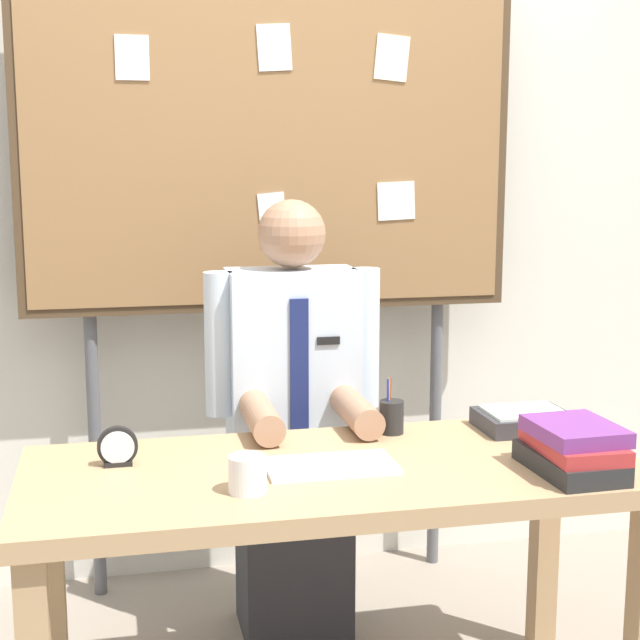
% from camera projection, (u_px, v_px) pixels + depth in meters
% --- Properties ---
extents(back_wall, '(6.40, 0.08, 2.70)m').
position_uv_depth(back_wall, '(262.00, 208.00, 3.43)').
color(back_wall, silver).
rests_on(back_wall, ground_plane).
extents(desk, '(1.59, 0.68, 0.75)m').
position_uv_depth(desk, '(334.00, 502.00, 2.44)').
color(desk, tan).
rests_on(desk, ground_plane).
extents(person, '(0.55, 0.56, 1.40)m').
position_uv_depth(person, '(293.00, 438.00, 2.98)').
color(person, '#2D2D33').
rests_on(person, ground_plane).
extents(bulletin_board, '(1.69, 0.09, 2.20)m').
position_uv_depth(bulletin_board, '(271.00, 142.00, 3.19)').
color(bulletin_board, '#4C3823').
rests_on(bulletin_board, ground_plane).
extents(book_stack, '(0.20, 0.30, 0.13)m').
position_uv_depth(book_stack, '(573.00, 448.00, 2.36)').
color(book_stack, '#262626').
rests_on(book_stack, desk).
extents(open_notebook, '(0.33, 0.19, 0.01)m').
position_uv_depth(open_notebook, '(330.00, 466.00, 2.40)').
color(open_notebook, white).
rests_on(open_notebook, desk).
extents(desk_clock, '(0.10, 0.04, 0.10)m').
position_uv_depth(desk_clock, '(118.00, 448.00, 2.41)').
color(desk_clock, black).
rests_on(desk_clock, desk).
extents(coffee_mug, '(0.09, 0.09, 0.09)m').
position_uv_depth(coffee_mug, '(247.00, 474.00, 2.22)').
color(coffee_mug, white).
rests_on(coffee_mug, desk).
extents(pen_holder, '(0.07, 0.07, 0.16)m').
position_uv_depth(pen_holder, '(391.00, 416.00, 2.70)').
color(pen_holder, '#262626').
rests_on(pen_holder, desk).
extents(paper_tray, '(0.26, 0.20, 0.06)m').
position_uv_depth(paper_tray, '(524.00, 420.00, 2.74)').
color(paper_tray, '#333338').
rests_on(paper_tray, desk).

